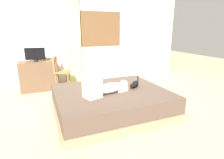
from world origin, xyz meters
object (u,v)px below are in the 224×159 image
Objects in this scene: person_lying at (106,87)px; cup at (45,58)px; desk at (39,76)px; chair_by_desk at (59,70)px; tv_monitor at (35,54)px; bed at (111,101)px; cat at (135,84)px.

cup reaches higher than person_lying.
person_lying reaches higher than desk.
cup is at bearing 110.93° from person_lying.
chair_by_desk is at bearing -46.45° from cup.
chair_by_desk is at bearing -14.99° from tv_monitor.
bed is 0.57m from cat.
cup is at bearing 133.55° from chair_by_desk.
bed is 4.32× the size of tv_monitor.
chair_by_desk reaches higher than person_lying.
tv_monitor is 0.56× the size of chair_by_desk.
tv_monitor is 6.04× the size of cup.
chair_by_desk is (0.55, -0.15, -0.41)m from tv_monitor.
person_lying is 1.08× the size of chair_by_desk.
cat is 3.75× the size of cup.
desk is 0.49m from cup.
desk is at bearing 0.00° from tv_monitor.
tv_monitor is (-0.03, -0.00, 0.55)m from desk.
person_lying reaches higher than cat.
bed is at bearing 39.53° from person_lying.
chair_by_desk is (0.51, -0.15, 0.14)m from desk.
cat is at bearing -49.21° from desk.
desk reaches higher than bed.
chair_by_desk is at bearing 106.08° from person_lying.
bed is 2.41× the size of chair_by_desk.
cat reaches higher than bed.
chair_by_desk is (0.31, -0.32, -0.27)m from cup.
tv_monitor is at bearing -180.00° from desk.
tv_monitor is at bearing -143.30° from cup.
person_lying is 2.37m from desk.
tv_monitor is at bearing 165.01° from chair_by_desk.
person_lying is 1.04× the size of desk.
chair_by_desk is at bearing 123.15° from cat.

